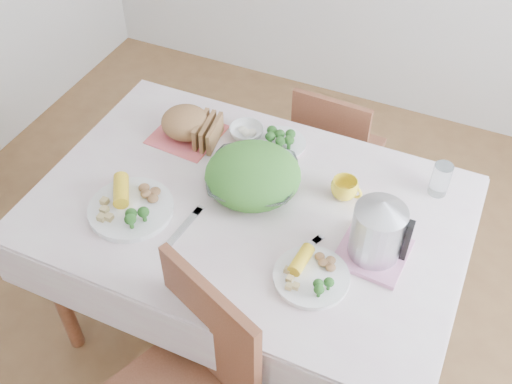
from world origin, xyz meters
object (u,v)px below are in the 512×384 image
at_px(salad_bowl, 253,180).
at_px(dinner_plate_right, 311,277).
at_px(dinner_plate_left, 131,209).
at_px(electric_kettle, 378,230).
at_px(chair_far, 339,141).
at_px(dining_table, 249,272).
at_px(yellow_mug, 344,189).

relative_size(salad_bowl, dinner_plate_right, 1.33).
relative_size(dinner_plate_left, electric_kettle, 1.27).
distance_m(chair_far, electric_kettle, 1.01).
distance_m(salad_bowl, dinner_plate_right, 0.45).
relative_size(dining_table, dinner_plate_right, 5.75).
xyz_separation_m(dining_table, dinner_plate_left, (-0.36, -0.19, 0.40)).
bearing_deg(yellow_mug, chair_far, 107.55).
bearing_deg(chair_far, salad_bowl, 83.52).
bearing_deg(yellow_mug, dinner_plate_right, -86.59).
bearing_deg(dinner_plate_left, electric_kettle, 11.24).
xyz_separation_m(dinner_plate_left, electric_kettle, (0.82, 0.16, 0.11)).
distance_m(dining_table, salad_bowl, 0.44).
relative_size(salad_bowl, yellow_mug, 3.32).
relative_size(chair_far, salad_bowl, 2.51).
height_order(dining_table, yellow_mug, yellow_mug).
height_order(chair_far, yellow_mug, chair_far).
bearing_deg(chair_far, dinner_plate_left, 68.29).
bearing_deg(electric_kettle, chair_far, 98.55).
bearing_deg(chair_far, yellow_mug, 110.15).
bearing_deg(electric_kettle, salad_bowl, 151.05).
distance_m(dinner_plate_left, yellow_mug, 0.75).
xyz_separation_m(chair_far, dinner_plate_right, (0.22, -1.01, 0.31)).
xyz_separation_m(salad_bowl, dinner_plate_left, (-0.34, -0.28, -0.03)).
bearing_deg(dinner_plate_left, salad_bowl, 39.86).
relative_size(dinner_plate_left, yellow_mug, 3.06).
relative_size(dining_table, salad_bowl, 4.33).
xyz_separation_m(dinner_plate_right, electric_kettle, (0.15, 0.18, 0.11)).
relative_size(chair_far, yellow_mug, 8.33).
bearing_deg(dining_table, chair_far, 83.47).
bearing_deg(dining_table, dinner_plate_left, -151.64).
distance_m(dinner_plate_left, electric_kettle, 0.84).
height_order(chair_far, dinner_plate_left, chair_far).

